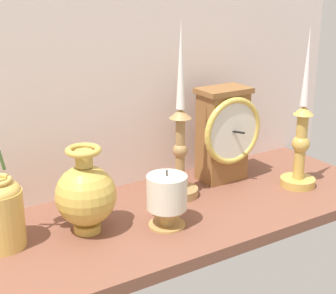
# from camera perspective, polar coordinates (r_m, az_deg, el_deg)

# --- Properties ---
(ground_plane) EXTENTS (1.00, 0.36, 0.02)m
(ground_plane) POSITION_cam_1_polar(r_m,az_deg,el_deg) (1.09, -0.09, -7.59)
(ground_plane) COLOR brown
(back_wall) EXTENTS (1.20, 0.02, 0.65)m
(back_wall) POSITION_cam_1_polar(r_m,az_deg,el_deg) (1.15, -5.13, 11.27)
(back_wall) COLOR silver
(back_wall) RESTS_ON ground_plane
(mantel_clock) EXTENTS (0.16, 0.10, 0.22)m
(mantel_clock) POSITION_cam_1_polar(r_m,az_deg,el_deg) (1.22, 6.10, 1.47)
(mantel_clock) COLOR brown
(mantel_clock) RESTS_ON ground_plane
(candlestick_tall_left) EXTENTS (0.08, 0.08, 0.36)m
(candlestick_tall_left) POSITION_cam_1_polar(r_m,az_deg,el_deg) (1.22, 14.14, 0.62)
(candlestick_tall_left) COLOR gold
(candlestick_tall_left) RESTS_ON ground_plane
(candlestick_tall_center) EXTENTS (0.08, 0.08, 0.38)m
(candlestick_tall_center) POSITION_cam_1_polar(r_m,az_deg,el_deg) (1.12, 1.32, 0.25)
(candlestick_tall_center) COLOR #A37B4A
(candlestick_tall_center) RESTS_ON ground_plane
(brass_vase_bulbous) EXTENTS (0.12, 0.12, 0.17)m
(brass_vase_bulbous) POSITION_cam_1_polar(r_m,az_deg,el_deg) (0.99, -8.86, -5.04)
(brass_vase_bulbous) COLOR gold
(brass_vase_bulbous) RESTS_ON ground_plane
(pillar_candle_front) EXTENTS (0.08, 0.08, 0.12)m
(pillar_candle_front) POSITION_cam_1_polar(r_m,az_deg,el_deg) (1.01, -0.12, -5.43)
(pillar_candle_front) COLOR tan
(pillar_candle_front) RESTS_ON ground_plane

